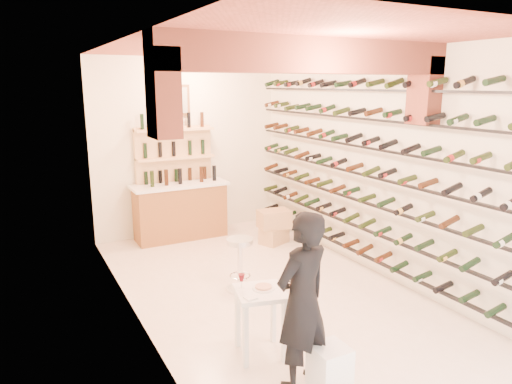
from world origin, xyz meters
The scene contains 11 objects.
ground centered at (0.00, 0.00, 0.00)m, with size 6.00×6.00×0.00m, color white.
room_shell centered at (0.00, -0.26, 2.25)m, with size 3.52×6.02×3.21m.
wine_rack centered at (1.53, 0.00, 1.55)m, with size 0.32×5.70×2.56m.
back_counter centered at (-0.30, 2.65, 0.53)m, with size 1.70×0.62×1.29m.
back_shelving centered at (-0.30, 2.89, 1.17)m, with size 1.40×0.31×2.73m.
tasting_table centered at (-0.82, -1.35, 0.58)m, with size 0.59×0.59×0.86m.
white_stool centered at (-0.51, -2.13, 0.20)m, with size 0.32×0.32×0.40m, color white.
person centered at (-0.73, -1.98, 0.84)m, with size 0.61×0.40×1.67m, color black.
chrome_barstool centered at (-0.33, 0.14, 0.42)m, with size 0.38×0.38×0.73m.
crate_lower centered at (1.04, 1.61, 0.14)m, with size 0.47×0.33×0.28m, color tan.
crate_upper centered at (1.04, 1.61, 0.44)m, with size 0.54×0.37×0.31m, color tan.
Camera 1 is at (-2.91, -5.23, 2.73)m, focal length 33.08 mm.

